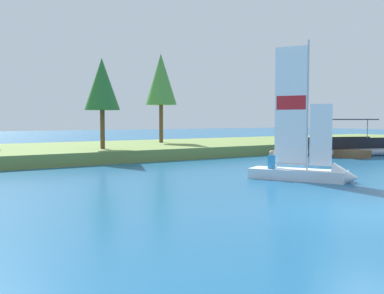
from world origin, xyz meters
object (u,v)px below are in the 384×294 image
at_px(shoreline_tree_midright, 161,80).
at_px(sailboat, 313,170).
at_px(shoreline_tree_centre, 102,85).
at_px(pontoon_boat, 346,147).
at_px(wooden_dock, 326,152).

height_order(shoreline_tree_midright, sailboat, shoreline_tree_midright).
xyz_separation_m(shoreline_tree_centre, sailboat, (3.47, -13.97, -4.30)).
bearing_deg(shoreline_tree_midright, shoreline_tree_centre, -146.18).
distance_m(sailboat, pontoon_boat, 14.77).
bearing_deg(wooden_dock, shoreline_tree_centre, 160.01).
bearing_deg(wooden_dock, pontoon_boat, -32.90).
xyz_separation_m(shoreline_tree_midright, pontoon_boat, (8.99, -10.85, -5.12)).
relative_size(shoreline_tree_centre, shoreline_tree_midright, 0.80).
distance_m(wooden_dock, sailboat, 14.22).
distance_m(shoreline_tree_centre, shoreline_tree_midright, 8.50).
xyz_separation_m(shoreline_tree_midright, wooden_dock, (7.80, -10.08, -5.50)).
relative_size(wooden_dock, pontoon_boat, 0.99).
xyz_separation_m(shoreline_tree_centre, pontoon_boat, (16.00, -6.15, -4.13)).
distance_m(shoreline_tree_centre, wooden_dock, 16.39).
bearing_deg(pontoon_boat, sailboat, -130.96).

